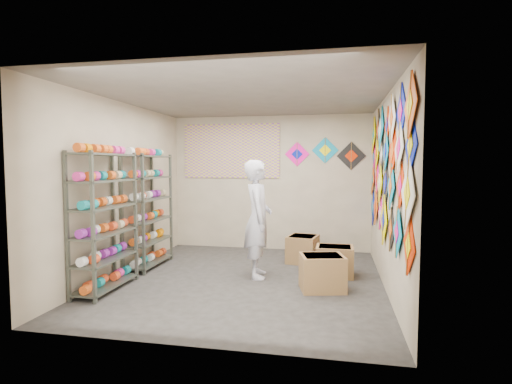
% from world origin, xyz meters
% --- Properties ---
extents(ground, '(4.50, 4.50, 0.00)m').
position_xyz_m(ground, '(0.00, 0.00, 0.00)').
color(ground, '#292624').
extents(room_walls, '(4.50, 4.50, 4.50)m').
position_xyz_m(room_walls, '(0.00, 0.00, 1.64)').
color(room_walls, '#B8A88D').
rests_on(room_walls, ground).
extents(shelf_rack_front, '(0.40, 1.10, 1.90)m').
position_xyz_m(shelf_rack_front, '(-1.78, -0.85, 0.95)').
color(shelf_rack_front, '#4C5147').
rests_on(shelf_rack_front, ground).
extents(shelf_rack_back, '(0.40, 1.10, 1.90)m').
position_xyz_m(shelf_rack_back, '(-1.78, 0.45, 0.95)').
color(shelf_rack_back, '#4C5147').
rests_on(shelf_rack_back, ground).
extents(string_spools, '(0.12, 2.36, 0.12)m').
position_xyz_m(string_spools, '(-1.78, -0.20, 1.05)').
color(string_spools, '#EF2D97').
rests_on(string_spools, ground).
extents(kite_wall_display, '(0.06, 4.30, 2.06)m').
position_xyz_m(kite_wall_display, '(1.98, 0.00, 1.66)').
color(kite_wall_display, red).
rests_on(kite_wall_display, room_walls).
extents(back_wall_kites, '(1.58, 0.02, 0.65)m').
position_xyz_m(back_wall_kites, '(1.13, 2.24, 1.94)').
color(back_wall_kites, '#FF0B9E').
rests_on(back_wall_kites, room_walls).
extents(poster, '(2.00, 0.01, 1.10)m').
position_xyz_m(poster, '(-0.80, 2.23, 2.00)').
color(poster, '#8A489D').
rests_on(poster, room_walls).
extents(shopkeeper, '(0.83, 0.69, 1.79)m').
position_xyz_m(shopkeeper, '(0.15, 0.20, 0.90)').
color(shopkeeper, silver).
rests_on(shopkeeper, ground).
extents(carton_a, '(0.68, 0.61, 0.48)m').
position_xyz_m(carton_a, '(1.14, -0.27, 0.24)').
color(carton_a, olive).
rests_on(carton_a, ground).
extents(carton_b, '(0.57, 0.46, 0.46)m').
position_xyz_m(carton_b, '(1.31, 0.48, 0.23)').
color(carton_b, olive).
rests_on(carton_b, ground).
extents(carton_c, '(0.58, 0.62, 0.47)m').
position_xyz_m(carton_c, '(0.75, 1.24, 0.24)').
color(carton_c, olive).
rests_on(carton_c, ground).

